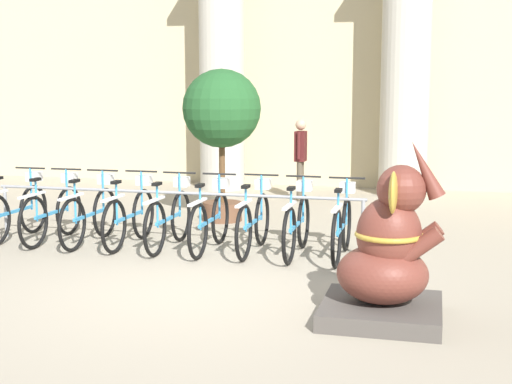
{
  "coord_description": "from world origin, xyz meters",
  "views": [
    {
      "loc": [
        2.57,
        -7.14,
        2.17
      ],
      "look_at": [
        0.6,
        0.63,
        1.0
      ],
      "focal_mm": 50.0,
      "sensor_mm": 36.0,
      "label": 1
    }
  ],
  "objects_px": {
    "bicycle_5": "(210,220)",
    "potted_tree": "(222,115)",
    "bicycle_0": "(16,210)",
    "person_pedestrian": "(301,153)",
    "bicycle_4": "(169,218)",
    "bicycle_8": "(342,226)",
    "bicycle_7": "(297,224)",
    "bicycle_6": "(254,221)",
    "bicycle_1": "(53,212)",
    "bicycle_3": "(130,216)",
    "bicycle_2": "(90,214)",
    "elephant_statue": "(387,259)"
  },
  "relations": [
    {
      "from": "bicycle_4",
      "to": "bicycle_6",
      "type": "xyz_separation_m",
      "value": [
        1.18,
        0.04,
        0.0
      ]
    },
    {
      "from": "bicycle_2",
      "to": "bicycle_3",
      "type": "distance_m",
      "value": 0.59
    },
    {
      "from": "bicycle_6",
      "to": "person_pedestrian",
      "type": "bearing_deg",
      "value": 92.91
    },
    {
      "from": "bicycle_6",
      "to": "bicycle_7",
      "type": "distance_m",
      "value": 0.59
    },
    {
      "from": "bicycle_4",
      "to": "person_pedestrian",
      "type": "relative_size",
      "value": 1.08
    },
    {
      "from": "bicycle_3",
      "to": "potted_tree",
      "type": "height_order",
      "value": "potted_tree"
    },
    {
      "from": "bicycle_3",
      "to": "bicycle_4",
      "type": "bearing_deg",
      "value": -3.08
    },
    {
      "from": "bicycle_6",
      "to": "person_pedestrian",
      "type": "xyz_separation_m",
      "value": [
        -0.23,
        4.52,
        0.52
      ]
    },
    {
      "from": "bicycle_5",
      "to": "bicycle_2",
      "type": "bearing_deg",
      "value": 179.69
    },
    {
      "from": "bicycle_6",
      "to": "potted_tree",
      "type": "bearing_deg",
      "value": 117.18
    },
    {
      "from": "bicycle_6",
      "to": "elephant_statue",
      "type": "xyz_separation_m",
      "value": [
        1.91,
        -2.41,
        0.16
      ]
    },
    {
      "from": "bicycle_0",
      "to": "person_pedestrian",
      "type": "bearing_deg",
      "value": 53.96
    },
    {
      "from": "bicycle_3",
      "to": "person_pedestrian",
      "type": "distance_m",
      "value": 4.82
    },
    {
      "from": "bicycle_2",
      "to": "bicycle_6",
      "type": "relative_size",
      "value": 1.0
    },
    {
      "from": "bicycle_5",
      "to": "bicycle_8",
      "type": "height_order",
      "value": "same"
    },
    {
      "from": "bicycle_6",
      "to": "bicycle_2",
      "type": "bearing_deg",
      "value": -178.95
    },
    {
      "from": "person_pedestrian",
      "to": "bicycle_2",
      "type": "bearing_deg",
      "value": -115.04
    },
    {
      "from": "bicycle_1",
      "to": "bicycle_2",
      "type": "xyz_separation_m",
      "value": [
        0.59,
        -0.01,
        0.0
      ]
    },
    {
      "from": "bicycle_4",
      "to": "bicycle_7",
      "type": "distance_m",
      "value": 1.77
    },
    {
      "from": "bicycle_1",
      "to": "bicycle_8",
      "type": "xyz_separation_m",
      "value": [
        4.13,
        -0.03,
        0.0
      ]
    },
    {
      "from": "bicycle_0",
      "to": "bicycle_7",
      "type": "xyz_separation_m",
      "value": [
        4.13,
        0.0,
        0.0
      ]
    },
    {
      "from": "bicycle_1",
      "to": "bicycle_5",
      "type": "xyz_separation_m",
      "value": [
        2.36,
        -0.02,
        0.0
      ]
    },
    {
      "from": "bicycle_3",
      "to": "elephant_statue",
      "type": "bearing_deg",
      "value": -33.05
    },
    {
      "from": "bicycle_4",
      "to": "bicycle_7",
      "type": "xyz_separation_m",
      "value": [
        1.77,
        0.02,
        0.0
      ]
    },
    {
      "from": "bicycle_0",
      "to": "person_pedestrian",
      "type": "relative_size",
      "value": 1.08
    },
    {
      "from": "bicycle_0",
      "to": "bicycle_3",
      "type": "bearing_deg",
      "value": 0.63
    },
    {
      "from": "bicycle_0",
      "to": "potted_tree",
      "type": "relative_size",
      "value": 0.68
    },
    {
      "from": "bicycle_7",
      "to": "bicycle_8",
      "type": "distance_m",
      "value": 0.59
    },
    {
      "from": "bicycle_5",
      "to": "potted_tree",
      "type": "xyz_separation_m",
      "value": [
        -0.49,
        2.16,
        1.32
      ]
    },
    {
      "from": "bicycle_0",
      "to": "elephant_statue",
      "type": "height_order",
      "value": "elephant_statue"
    },
    {
      "from": "bicycle_4",
      "to": "bicycle_8",
      "type": "relative_size",
      "value": 1.0
    },
    {
      "from": "bicycle_0",
      "to": "bicycle_7",
      "type": "relative_size",
      "value": 1.0
    },
    {
      "from": "bicycle_5",
      "to": "potted_tree",
      "type": "bearing_deg",
      "value": 102.8
    },
    {
      "from": "bicycle_2",
      "to": "bicycle_4",
      "type": "relative_size",
      "value": 1.0
    },
    {
      "from": "bicycle_4",
      "to": "bicycle_0",
      "type": "bearing_deg",
      "value": 179.7
    },
    {
      "from": "bicycle_0",
      "to": "bicycle_8",
      "type": "bearing_deg",
      "value": -0.29
    },
    {
      "from": "bicycle_4",
      "to": "elephant_statue",
      "type": "distance_m",
      "value": 3.89
    },
    {
      "from": "bicycle_8",
      "to": "potted_tree",
      "type": "height_order",
      "value": "potted_tree"
    },
    {
      "from": "elephant_statue",
      "to": "person_pedestrian",
      "type": "height_order",
      "value": "elephant_statue"
    },
    {
      "from": "bicycle_0",
      "to": "bicycle_6",
      "type": "bearing_deg",
      "value": 0.52
    },
    {
      "from": "bicycle_5",
      "to": "bicycle_7",
      "type": "xyz_separation_m",
      "value": [
        1.18,
        0.02,
        0.0
      ]
    },
    {
      "from": "bicycle_5",
      "to": "potted_tree",
      "type": "relative_size",
      "value": 0.68
    },
    {
      "from": "bicycle_7",
      "to": "bicycle_8",
      "type": "height_order",
      "value": "same"
    },
    {
      "from": "potted_tree",
      "to": "bicycle_5",
      "type": "bearing_deg",
      "value": -77.2
    },
    {
      "from": "bicycle_0",
      "to": "person_pedestrian",
      "type": "distance_m",
      "value": 5.66
    },
    {
      "from": "bicycle_3",
      "to": "person_pedestrian",
      "type": "xyz_separation_m",
      "value": [
        1.54,
        4.53,
        0.52
      ]
    },
    {
      "from": "bicycle_0",
      "to": "bicycle_1",
      "type": "height_order",
      "value": "same"
    },
    {
      "from": "bicycle_3",
      "to": "bicycle_2",
      "type": "bearing_deg",
      "value": -177.01
    },
    {
      "from": "bicycle_8",
      "to": "person_pedestrian",
      "type": "relative_size",
      "value": 1.08
    },
    {
      "from": "person_pedestrian",
      "to": "potted_tree",
      "type": "distance_m",
      "value": 2.69
    }
  ]
}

